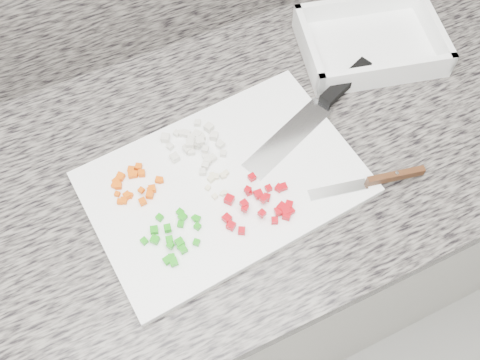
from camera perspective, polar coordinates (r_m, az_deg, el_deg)
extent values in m
cube|color=silver|center=(1.36, -6.58, -10.24)|extent=(3.92, 0.62, 0.86)
cube|color=#66615A|center=(0.95, -9.30, -1.31)|extent=(3.96, 0.64, 0.04)
cube|color=white|center=(0.91, -1.67, -0.33)|extent=(0.48, 0.34, 0.02)
cube|color=#DE5204|center=(0.93, -11.14, 0.60)|extent=(0.01, 0.01, 0.01)
cube|color=#DE5204|center=(0.93, -12.70, 0.56)|extent=(0.01, 0.01, 0.01)
cube|color=#DE5204|center=(0.91, -9.35, -0.94)|extent=(0.01, 0.01, 0.01)
cube|color=#DE5204|center=(0.90, -9.60, -1.59)|extent=(0.02, 0.02, 0.01)
cube|color=#DE5204|center=(0.91, -12.96, -1.47)|extent=(0.01, 0.01, 0.01)
cube|color=#DE5204|center=(0.90, -10.35, -2.27)|extent=(0.01, 0.01, 0.01)
cube|color=#DE5204|center=(0.90, -10.49, -1.08)|extent=(0.01, 0.01, 0.01)
cube|color=#DE5204|center=(0.92, -13.25, -0.57)|extent=(0.01, 0.01, 0.01)
cube|color=#DE5204|center=(0.90, -12.31, -2.16)|extent=(0.01, 0.01, 0.01)
cube|color=#DE5204|center=(0.93, -12.62, 0.34)|extent=(0.02, 0.02, 0.01)
cube|color=#DE5204|center=(0.93, -10.76, 1.40)|extent=(0.01, 0.01, 0.01)
cube|color=#DE5204|center=(0.92, -13.05, -0.13)|extent=(0.01, 0.01, 0.01)
cube|color=#DE5204|center=(0.92, -12.86, -0.59)|extent=(0.01, 0.01, 0.01)
cube|color=#DE5204|center=(0.93, -11.49, 0.59)|extent=(0.01, 0.01, 0.01)
cube|color=#DE5204|center=(0.92, -10.43, 0.70)|extent=(0.01, 0.01, 0.01)
cube|color=#DE5204|center=(0.91, -12.68, -2.26)|extent=(0.01, 0.01, 0.01)
cube|color=#DE5204|center=(0.91, -9.45, -1.04)|extent=(0.01, 0.01, 0.01)
cube|color=#DE5204|center=(0.93, -11.52, 1.06)|extent=(0.02, 0.02, 0.01)
cube|color=#DE5204|center=(0.91, -11.65, -1.62)|extent=(0.01, 0.01, 0.01)
cube|color=#DE5204|center=(0.91, -8.44, -0.03)|extent=(0.01, 0.01, 0.01)
cube|color=#DE5204|center=(0.91, -11.94, -1.63)|extent=(0.01, 0.01, 0.01)
cube|color=#DE5204|center=(0.91, -8.67, 0.01)|extent=(0.01, 0.01, 0.01)
cube|color=beige|center=(0.94, -5.61, 3.35)|extent=(0.02, 0.02, 0.01)
cube|color=beige|center=(0.93, -4.30, 4.16)|extent=(0.02, 0.02, 0.01)
cube|color=beige|center=(0.97, -4.54, 6.10)|extent=(0.01, 0.01, 0.01)
cube|color=beige|center=(0.96, -6.78, 4.97)|extent=(0.01, 0.01, 0.01)
cube|color=beige|center=(0.93, -6.97, 2.39)|extent=(0.02, 0.02, 0.01)
cube|color=beige|center=(0.95, -4.05, 4.56)|extent=(0.01, 0.01, 0.01)
cube|color=beige|center=(0.96, -6.23, 5.00)|extent=(0.01, 0.01, 0.01)
cube|color=beige|center=(0.94, -2.12, 3.82)|extent=(0.02, 0.02, 0.01)
cube|color=beige|center=(0.92, -2.96, 2.38)|extent=(0.01, 0.01, 0.01)
cube|color=beige|center=(0.93, -4.33, 4.01)|extent=(0.01, 0.01, 0.01)
cube|color=beige|center=(0.93, -1.80, 2.84)|extent=(0.01, 0.01, 0.01)
cube|color=beige|center=(0.92, -3.69, 1.58)|extent=(0.02, 0.02, 0.01)
cube|color=beige|center=(0.92, -3.44, 2.15)|extent=(0.02, 0.02, 0.01)
cube|color=beige|center=(0.95, -7.96, 4.47)|extent=(0.02, 0.02, 0.01)
cube|color=beige|center=(0.91, -4.01, 0.88)|extent=(0.01, 0.01, 0.01)
cube|color=beige|center=(0.93, -3.59, 2.45)|extent=(0.01, 0.01, 0.01)
cube|color=beige|center=(0.96, -3.34, 5.61)|extent=(0.02, 0.02, 0.01)
cube|color=beige|center=(0.95, -5.20, 4.45)|extent=(0.02, 0.02, 0.01)
cube|color=beige|center=(0.95, -2.79, 4.70)|extent=(0.02, 0.02, 0.01)
cube|color=beige|center=(0.94, -4.62, 3.81)|extent=(0.02, 0.02, 0.01)
cube|color=beige|center=(0.93, -5.36, 3.86)|extent=(0.02, 0.02, 0.01)
cube|color=beige|center=(0.96, -5.75, 4.95)|extent=(0.02, 0.02, 0.01)
cube|color=beige|center=(0.95, -4.61, 4.84)|extent=(0.02, 0.02, 0.01)
cube|color=beige|center=(0.94, -7.48, 3.57)|extent=(0.01, 0.01, 0.01)
cube|color=beige|center=(0.92, -3.73, 3.29)|extent=(0.01, 0.01, 0.01)
cube|color=beige|center=(0.93, -5.23, 3.07)|extent=(0.01, 0.01, 0.01)
cube|color=#15940D|center=(0.88, -8.58, -3.98)|extent=(0.01, 0.01, 0.01)
cube|color=#15940D|center=(0.87, -6.35, -4.71)|extent=(0.01, 0.01, 0.01)
cube|color=#15940D|center=(0.86, -9.06, -6.31)|extent=(0.02, 0.02, 0.01)
cube|color=#15940D|center=(0.86, -4.67, -6.64)|extent=(0.01, 0.01, 0.01)
cube|color=#15940D|center=(0.85, -7.30, -8.16)|extent=(0.01, 0.01, 0.01)
cube|color=#15940D|center=(0.87, -4.84, -4.09)|extent=(0.01, 0.01, 0.01)
cube|color=#15940D|center=(0.87, -10.19, -6.43)|extent=(0.01, 0.01, 0.01)
cube|color=#15940D|center=(0.87, -6.14, -3.94)|extent=(0.02, 0.02, 0.01)
cube|color=#15940D|center=(0.85, -6.28, -7.15)|extent=(0.01, 0.01, 0.01)
cube|color=#15940D|center=(0.87, -4.56, -4.97)|extent=(0.01, 0.01, 0.01)
cube|color=#15940D|center=(0.87, -4.60, -4.15)|extent=(0.01, 0.01, 0.01)
cube|color=#15940D|center=(0.88, -6.41, -3.43)|extent=(0.01, 0.01, 0.01)
cube|color=#15940D|center=(0.86, -6.44, -6.65)|extent=(0.01, 0.01, 0.01)
cube|color=#15940D|center=(0.85, -7.45, -6.94)|extent=(0.01, 0.01, 0.01)
cube|color=#15940D|center=(0.85, -7.78, -8.49)|extent=(0.01, 0.01, 0.01)
cube|color=#15940D|center=(0.85, -7.09, -8.67)|extent=(0.01, 0.01, 0.01)
cube|color=#15940D|center=(0.85, -7.53, -6.34)|extent=(0.01, 0.01, 0.01)
cube|color=#15940D|center=(0.85, -6.08, -7.38)|extent=(0.01, 0.01, 0.01)
cube|color=#15940D|center=(0.86, -7.73, -5.13)|extent=(0.01, 0.01, 0.01)
cube|color=#15940D|center=(0.87, -9.13, -5.29)|extent=(0.02, 0.02, 0.01)
cube|color=#A6020B|center=(0.87, 2.54, -2.04)|extent=(0.01, 0.01, 0.01)
cube|color=#A6020B|center=(0.88, 5.37, -3.31)|extent=(0.01, 0.01, 0.01)
cube|color=#A6020B|center=(0.90, 4.64, -0.73)|extent=(0.01, 0.01, 0.01)
cube|color=#A6020B|center=(0.88, 4.90, -3.33)|extent=(0.02, 0.02, 0.01)
cube|color=#A6020B|center=(0.87, -1.41, -4.10)|extent=(0.02, 0.02, 0.01)
cube|color=#A6020B|center=(0.90, 3.05, -0.88)|extent=(0.01, 0.01, 0.01)
cube|color=#A6020B|center=(0.90, 1.28, 0.29)|extent=(0.01, 0.01, 0.01)
cube|color=#A6020B|center=(0.88, 0.83, -1.04)|extent=(0.01, 0.01, 0.01)
cube|color=#A6020B|center=(0.87, 0.45, -2.57)|extent=(0.01, 0.01, 0.01)
cube|color=#A6020B|center=(0.88, -1.15, -2.09)|extent=(0.02, 0.02, 0.01)
cube|color=#A6020B|center=(0.87, 0.52, -3.05)|extent=(0.01, 0.01, 0.01)
cube|color=#A6020B|center=(0.89, 1.98, -1.53)|extent=(0.01, 0.01, 0.01)
cube|color=#A6020B|center=(0.86, 0.18, -5.44)|extent=(0.02, 0.02, 0.01)
cube|color=#A6020B|center=(0.88, 4.52, -2.93)|extent=(0.02, 0.02, 0.01)
cube|color=#A6020B|center=(0.90, 4.19, -0.86)|extent=(0.02, 0.02, 0.01)
cube|color=#A6020B|center=(0.86, -0.96, -4.89)|extent=(0.02, 0.02, 0.01)
cube|color=#A6020B|center=(0.89, 0.93, -1.28)|extent=(0.01, 0.01, 0.01)
cube|color=#A6020B|center=(0.87, 5.00, -3.80)|extent=(0.02, 0.02, 0.01)
cube|color=#A6020B|center=(0.88, 5.23, -2.66)|extent=(0.02, 0.02, 0.01)
cube|color=#A6020B|center=(0.87, 3.72, -4.34)|extent=(0.01, 0.01, 0.01)
cube|color=#A6020B|center=(0.88, 4.15, -3.37)|extent=(0.01, 0.01, 0.01)
cube|color=#A6020B|center=(0.89, 2.86, -1.86)|extent=(0.02, 0.02, 0.01)
cube|color=#A6020B|center=(0.86, 2.36, -3.58)|extent=(0.01, 0.01, 0.01)
cube|color=beige|center=(0.89, -2.71, -1.76)|extent=(0.01, 0.01, 0.01)
cube|color=beige|center=(0.91, -1.51, 0.76)|extent=(0.01, 0.01, 0.01)
cube|color=beige|center=(0.90, -3.12, 0.11)|extent=(0.01, 0.01, 0.01)
cube|color=beige|center=(0.90, -3.46, -0.84)|extent=(0.01, 0.01, 0.01)
cube|color=beige|center=(0.91, -2.99, 0.49)|extent=(0.01, 0.01, 0.01)
cube|color=beige|center=(0.91, -2.55, 0.37)|extent=(0.01, 0.01, 0.01)
cube|color=beige|center=(0.89, -1.91, -1.50)|extent=(0.01, 0.01, 0.01)
cube|color=beige|center=(0.89, -1.64, -1.36)|extent=(0.01, 0.01, 0.01)
cube|color=beige|center=(0.91, -1.82, 0.47)|extent=(0.01, 0.01, 0.01)
cube|color=silver|center=(0.96, 5.21, 4.55)|extent=(0.20, 0.12, 0.00)
cube|color=black|center=(1.04, 11.21, 10.23)|extent=(0.13, 0.07, 0.02)
cylinder|color=silver|center=(1.03, 11.30, 10.55)|extent=(0.01, 0.01, 0.00)
cube|color=silver|center=(0.91, 10.40, -1.02)|extent=(0.10, 0.04, 0.00)
cube|color=#492512|center=(0.94, 16.26, 0.43)|extent=(0.10, 0.03, 0.02)
cylinder|color=silver|center=(0.93, 16.39, 0.70)|extent=(0.01, 0.01, 0.00)
cube|color=white|center=(1.13, 13.57, 13.53)|extent=(0.31, 0.25, 0.01)
cube|color=white|center=(1.17, 12.46, 17.70)|extent=(0.26, 0.08, 0.04)
cube|color=white|center=(1.05, 15.38, 10.95)|extent=(0.26, 0.08, 0.04)
cube|color=white|center=(1.16, 19.94, 14.94)|extent=(0.06, 0.19, 0.04)
cube|color=white|center=(1.07, 7.31, 13.85)|extent=(0.06, 0.19, 0.04)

